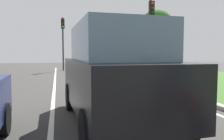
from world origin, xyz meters
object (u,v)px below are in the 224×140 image
object	(u,v)px
car_suv_ahead	(114,74)
traffic_light_far_median	(63,34)
traffic_light_near_right	(151,24)
tree_roadside_far	(157,23)

from	to	relation	value
car_suv_ahead	traffic_light_far_median	distance (m)	16.72
traffic_light_near_right	tree_roadside_far	bearing A→B (deg)	61.92
traffic_light_near_right	tree_roadside_far	size ratio (longest dim) A/B	0.92
traffic_light_far_median	car_suv_ahead	bearing A→B (deg)	-87.51
traffic_light_far_median	traffic_light_near_right	bearing A→B (deg)	-55.85
car_suv_ahead	traffic_light_far_median	xyz separation A→B (m)	(-0.72, 16.56, 2.22)
traffic_light_near_right	traffic_light_far_median	bearing A→B (deg)	124.15
car_suv_ahead	tree_roadside_far	bearing A→B (deg)	59.82
tree_roadside_far	traffic_light_far_median	bearing A→B (deg)	164.30
car_suv_ahead	traffic_light_near_right	distance (m)	10.10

